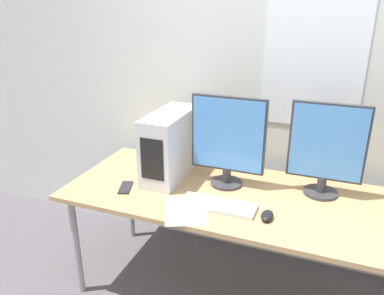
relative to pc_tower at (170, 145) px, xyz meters
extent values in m
cube|color=silver|center=(0.76, 0.44, 0.44)|extent=(8.00, 0.06, 2.70)
cube|color=white|center=(0.76, 0.40, 0.65)|extent=(0.58, 0.01, 1.12)
cube|color=tan|center=(0.76, -0.10, -0.22)|extent=(2.58, 0.81, 0.03)
cylinder|color=#99999E|center=(-0.45, -0.42, -0.57)|extent=(0.04, 0.04, 0.68)
cylinder|color=#99999E|center=(-0.45, 0.23, -0.57)|extent=(0.04, 0.04, 0.68)
cube|color=silver|center=(0.00, 0.00, 0.00)|extent=(0.20, 0.49, 0.41)
cube|color=black|center=(0.00, -0.25, 0.00)|extent=(0.14, 0.00, 0.24)
cylinder|color=#333338|center=(0.36, 0.00, -0.20)|extent=(0.19, 0.19, 0.02)
cylinder|color=#333338|center=(0.36, 0.00, -0.14)|extent=(0.05, 0.05, 0.09)
cube|color=#333338|center=(0.36, 0.00, 0.11)|extent=(0.43, 0.03, 0.44)
cube|color=#4C8CD8|center=(0.36, -0.01, 0.11)|extent=(0.41, 0.00, 0.42)
cylinder|color=#333338|center=(0.90, 0.08, -0.20)|extent=(0.19, 0.19, 0.02)
cylinder|color=#333338|center=(0.90, 0.08, -0.14)|extent=(0.05, 0.05, 0.09)
cube|color=#333338|center=(0.90, 0.08, 0.11)|extent=(0.41, 0.03, 0.43)
cube|color=#4C8CD8|center=(0.90, 0.07, 0.11)|extent=(0.38, 0.00, 0.41)
cube|color=silver|center=(0.40, -0.27, -0.19)|extent=(0.40, 0.14, 0.02)
cube|color=white|center=(0.40, -0.27, -0.18)|extent=(0.37, 0.12, 0.00)
ellipsoid|color=black|center=(0.66, -0.29, -0.19)|extent=(0.06, 0.11, 0.04)
cube|color=#232328|center=(-0.17, -0.26, -0.20)|extent=(0.11, 0.17, 0.01)
cube|color=white|center=(0.25, -0.37, -0.20)|extent=(0.31, 0.36, 0.00)
camera|label=1|loc=(0.90, -1.94, 0.82)|focal=35.00mm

